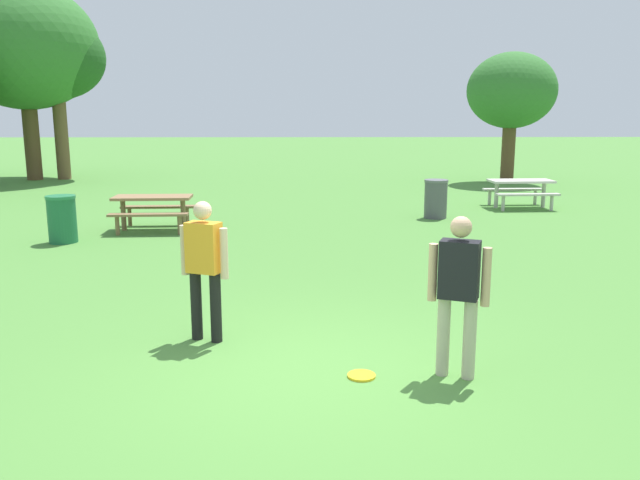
# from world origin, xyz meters

# --- Properties ---
(ground_plane) EXTENTS (120.00, 120.00, 0.00)m
(ground_plane) POSITION_xyz_m (0.00, 0.00, 0.00)
(ground_plane) COLOR #4C8438
(person_thrower) EXTENTS (0.57, 0.35, 1.64)m
(person_thrower) POSITION_xyz_m (1.46, -0.14, 0.94)
(person_thrower) COLOR #B7AD93
(person_thrower) RESTS_ON ground
(person_catcher) EXTENTS (0.57, 0.35, 1.64)m
(person_catcher) POSITION_xyz_m (-1.21, 0.95, 0.94)
(person_catcher) COLOR black
(person_catcher) RESTS_ON ground
(frisbee) EXTENTS (0.29, 0.29, 0.03)m
(frisbee) POSITION_xyz_m (0.52, -0.14, 0.01)
(frisbee) COLOR yellow
(frisbee) RESTS_ON ground
(picnic_table_near) EXTENTS (1.76, 1.49, 0.77)m
(picnic_table_near) POSITION_xyz_m (-3.51, 8.09, 0.56)
(picnic_table_near) COLOR olive
(picnic_table_near) RESTS_ON ground
(picnic_table_far) EXTENTS (1.75, 1.48, 0.77)m
(picnic_table_far) POSITION_xyz_m (5.81, 11.34, 0.56)
(picnic_table_far) COLOR beige
(picnic_table_far) RESTS_ON ground
(trash_can_beside_table) EXTENTS (0.59, 0.59, 0.96)m
(trash_can_beside_table) POSITION_xyz_m (-5.02, 6.72, 0.48)
(trash_can_beside_table) COLOR #1E663D
(trash_can_beside_table) RESTS_ON ground
(trash_can_further_along) EXTENTS (0.59, 0.59, 0.96)m
(trash_can_further_along) POSITION_xyz_m (3.14, 9.64, 0.48)
(trash_can_further_along) COLOR #515156
(trash_can_further_along) RESTS_ON ground
(tree_broad_center) EXTENTS (5.48, 5.48, 7.33)m
(tree_broad_center) POSITION_xyz_m (-10.70, 19.01, 4.97)
(tree_broad_center) COLOR brown
(tree_broad_center) RESTS_ON ground
(tree_far_right) EXTENTS (3.69, 3.69, 6.19)m
(tree_far_right) POSITION_xyz_m (-9.64, 19.23, 4.56)
(tree_far_right) COLOR brown
(tree_far_right) RESTS_ON ground
(tree_slender_mid) EXTENTS (3.20, 3.20, 4.72)m
(tree_slender_mid) POSITION_xyz_m (7.34, 17.60, 3.31)
(tree_slender_mid) COLOR brown
(tree_slender_mid) RESTS_ON ground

